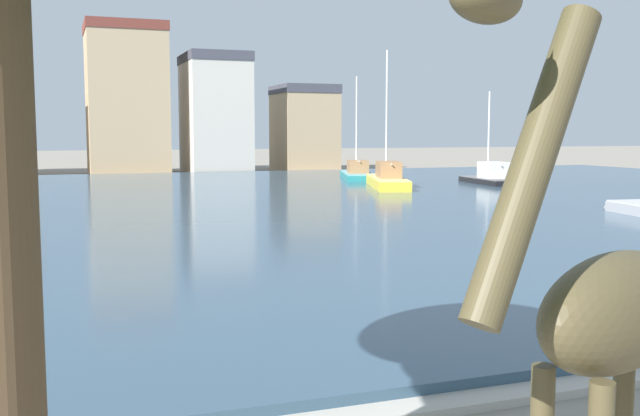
{
  "coord_description": "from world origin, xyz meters",
  "views": [
    {
      "loc": [
        -5.47,
        -0.68,
        3.55
      ],
      "look_at": [
        -1.03,
        11.49,
        2.2
      ],
      "focal_mm": 40.81,
      "sensor_mm": 36.0,
      "label": 1
    }
  ],
  "objects": [
    {
      "name": "townhouse_corner_house",
      "position": [
        0.45,
        63.51,
        6.34
      ],
      "size": [
        6.59,
        6.59,
        12.65
      ],
      "color": "tan",
      "rests_on": "ground"
    },
    {
      "name": "townhouse_tall_gabled",
      "position": [
        16.66,
        64.24,
        3.96
      ],
      "size": [
        5.24,
        6.12,
        7.9
      ],
      "color": "tan",
      "rests_on": "ground"
    },
    {
      "name": "harbor_water",
      "position": [
        0.0,
        33.42,
        0.14
      ],
      "size": [
        89.1,
        51.84,
        0.27
      ],
      "primitive_type": "cube",
      "color": "#334C60",
      "rests_on": "ground"
    },
    {
      "name": "sailboat_yellow",
      "position": [
        13.39,
        39.28,
        0.62
      ],
      "size": [
        4.42,
        8.94,
        8.43
      ],
      "color": "gold",
      "rests_on": "ground"
    },
    {
      "name": "giraffe_statue",
      "position": [
        -2.18,
        2.97,
        2.3
      ],
      "size": [
        2.51,
        1.27,
        4.51
      ],
      "color": "#4C4228",
      "rests_on": "ground"
    },
    {
      "name": "townhouse_end_terrace",
      "position": [
        7.98,
        63.18,
        5.2
      ],
      "size": [
        5.34,
        7.48,
        10.37
      ],
      "color": "beige",
      "rests_on": "ground"
    },
    {
      "name": "sailboat_black",
      "position": [
        20.84,
        39.64,
        0.54
      ],
      "size": [
        2.63,
        6.38,
        6.15
      ],
      "color": "black",
      "rests_on": "ground"
    },
    {
      "name": "quay_edge_coping",
      "position": [
        0.0,
        7.24,
        0.06
      ],
      "size": [
        89.1,
        0.5,
        0.12
      ],
      "primitive_type": "cube",
      "color": "#ADA89E",
      "rests_on": "ground"
    },
    {
      "name": "sailboat_teal",
      "position": [
        14.75,
        47.13,
        0.53
      ],
      "size": [
        4.11,
        8.1,
        7.47
      ],
      "color": "teal",
      "rests_on": "ground"
    }
  ]
}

